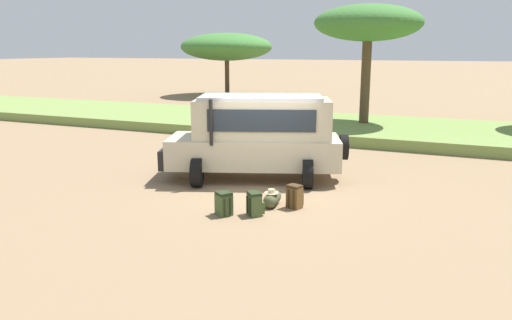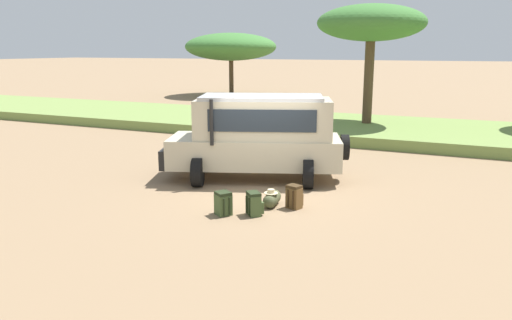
{
  "view_description": "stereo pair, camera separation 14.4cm",
  "coord_description": "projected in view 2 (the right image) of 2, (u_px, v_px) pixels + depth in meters",
  "views": [
    {
      "loc": [
        5.02,
        -12.04,
        3.73
      ],
      "look_at": [
        0.11,
        -0.84,
        1.0
      ],
      "focal_mm": 35.0,
      "sensor_mm": 36.0,
      "label": 1
    },
    {
      "loc": [
        5.15,
        -11.98,
        3.73
      ],
      "look_at": [
        0.11,
        -0.84,
        1.0
      ],
      "focal_mm": 35.0,
      "sensor_mm": 36.0,
      "label": 2
    }
  ],
  "objects": [
    {
      "name": "ground_plane",
      "position": [
        265.0,
        189.0,
        13.54
      ],
      "size": [
        320.0,
        320.0,
        0.0
      ],
      "primitive_type": "plane",
      "color": "#8C7051"
    },
    {
      "name": "grass_bank",
      "position": [
        354.0,
        128.0,
        22.55
      ],
      "size": [
        120.0,
        7.0,
        0.44
      ],
      "color": "olive",
      "rests_on": "ground_plane"
    },
    {
      "name": "safari_vehicle",
      "position": [
        259.0,
        135.0,
        14.4
      ],
      "size": [
        5.42,
        3.73,
        2.44
      ],
      "color": "beige",
      "rests_on": "ground_plane"
    },
    {
      "name": "backpack_beside_front_wheel",
      "position": [
        294.0,
        197.0,
        11.9
      ],
      "size": [
        0.4,
        0.41,
        0.57
      ],
      "color": "brown",
      "rests_on": "ground_plane"
    },
    {
      "name": "backpack_cluster_center",
      "position": [
        223.0,
        203.0,
        11.42
      ],
      "size": [
        0.49,
        0.46,
        0.55
      ],
      "color": "#42562D",
      "rests_on": "ground_plane"
    },
    {
      "name": "backpack_near_rear_wheel",
      "position": [
        254.0,
        204.0,
        11.4
      ],
      "size": [
        0.47,
        0.47,
        0.55
      ],
      "color": "#42562D",
      "rests_on": "ground_plane"
    },
    {
      "name": "duffel_bag_low_black_case",
      "position": [
        272.0,
        199.0,
        12.11
      ],
      "size": [
        0.39,
        0.79,
        0.44
      ],
      "color": "#4C5133",
      "rests_on": "ground_plane"
    },
    {
      "name": "acacia_tree_far_left",
      "position": [
        231.0,
        47.0,
        40.07
      ],
      "size": [
        7.24,
        7.65,
        4.99
      ],
      "color": "brown",
      "rests_on": "ground_plane"
    },
    {
      "name": "acacia_tree_left_mid",
      "position": [
        371.0,
        24.0,
        21.73
      ],
      "size": [
        4.71,
        4.83,
        5.64
      ],
      "color": "brown",
      "rests_on": "ground_plane"
    }
  ]
}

